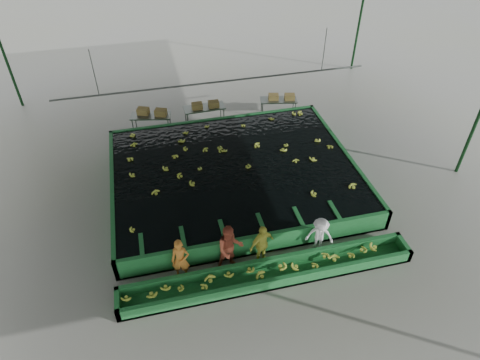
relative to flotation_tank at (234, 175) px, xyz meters
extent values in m
plane|color=gray|center=(0.00, -1.50, -0.45)|extent=(80.00, 80.00, 0.00)
cube|color=slate|center=(0.00, -1.50, 4.55)|extent=(20.00, 22.00, 0.04)
cube|color=black|center=(0.00, 0.00, 0.40)|extent=(9.70, 7.70, 0.00)
cylinder|color=#59605B|center=(0.00, 3.50, 2.55)|extent=(0.08, 0.08, 14.00)
cylinder|color=#59605B|center=(-5.00, 3.50, 3.55)|extent=(0.04, 0.04, 2.00)
cylinder|color=#59605B|center=(5.00, 3.50, 3.55)|extent=(0.04, 0.04, 2.00)
imported|color=#C17327|center=(-2.81, -4.30, 0.38)|extent=(0.68, 0.52, 1.66)
imported|color=#A2452E|center=(-1.15, -4.30, 0.49)|extent=(0.92, 0.72, 1.89)
imported|color=#CCCB42|center=(-0.05, -4.30, 0.38)|extent=(1.05, 0.74, 1.66)
imported|color=white|center=(2.05, -4.30, 0.30)|extent=(1.11, 0.88, 1.50)
camera|label=1|loc=(-3.08, -13.56, 11.28)|focal=32.00mm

